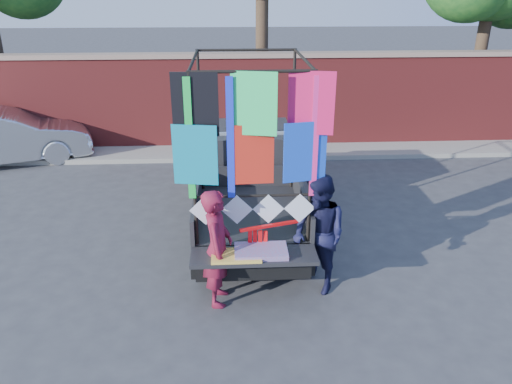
{
  "coord_description": "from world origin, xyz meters",
  "views": [
    {
      "loc": [
        0.04,
        -6.64,
        4.43
      ],
      "look_at": [
        0.41,
        0.26,
        1.46
      ],
      "focal_mm": 35.0,
      "sensor_mm": 36.0,
      "label": 1
    }
  ],
  "objects_px": {
    "pickup_truck": "(246,177)",
    "sedan": "(4,137)",
    "woman": "(217,248)",
    "man": "(319,234)"
  },
  "relations": [
    {
      "from": "woman",
      "to": "man",
      "type": "height_order",
      "value": "man"
    },
    {
      "from": "sedan",
      "to": "woman",
      "type": "xyz_separation_m",
      "value": [
        5.58,
        -6.38,
        0.2
      ]
    },
    {
      "from": "woman",
      "to": "man",
      "type": "xyz_separation_m",
      "value": [
        1.5,
        0.25,
        0.04
      ]
    },
    {
      "from": "pickup_truck",
      "to": "woman",
      "type": "distance_m",
      "value": 2.91
    },
    {
      "from": "sedan",
      "to": "woman",
      "type": "bearing_deg",
      "value": -156.54
    },
    {
      "from": "pickup_truck",
      "to": "woman",
      "type": "xyz_separation_m",
      "value": [
        -0.52,
        -2.86,
        0.05
      ]
    },
    {
      "from": "man",
      "to": "sedan",
      "type": "bearing_deg",
      "value": -160.02
    },
    {
      "from": "pickup_truck",
      "to": "man",
      "type": "relative_size",
      "value": 2.87
    },
    {
      "from": "pickup_truck",
      "to": "sedan",
      "type": "relative_size",
      "value": 1.26
    },
    {
      "from": "man",
      "to": "woman",
      "type": "bearing_deg",
      "value": -109.57
    }
  ]
}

